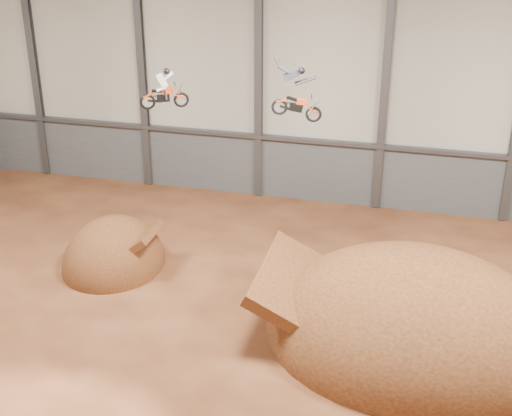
{
  "coord_description": "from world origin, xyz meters",
  "views": [
    {
      "loc": [
        5.78,
        -21.39,
        16.38
      ],
      "look_at": [
        -0.72,
        4.0,
        4.3
      ],
      "focal_mm": 50.0,
      "sensor_mm": 36.0,
      "label": 1
    }
  ],
  "objects_px": {
    "takeoff_ramp": "(115,265)",
    "landing_ramp": "(410,336)",
    "fmx_rider_b": "(295,90)",
    "fmx_rider_a": "(164,87)"
  },
  "relations": [
    {
      "from": "takeoff_ramp",
      "to": "fmx_rider_b",
      "type": "relative_size",
      "value": 1.99
    },
    {
      "from": "fmx_rider_b",
      "to": "fmx_rider_a",
      "type": "bearing_deg",
      "value": -176.88
    },
    {
      "from": "takeoff_ramp",
      "to": "landing_ramp",
      "type": "bearing_deg",
      "value": -9.86
    },
    {
      "from": "takeoff_ramp",
      "to": "fmx_rider_b",
      "type": "xyz_separation_m",
      "value": [
        8.37,
        0.28,
        8.88
      ]
    },
    {
      "from": "takeoff_ramp",
      "to": "fmx_rider_b",
      "type": "height_order",
      "value": "fmx_rider_b"
    },
    {
      "from": "takeoff_ramp",
      "to": "landing_ramp",
      "type": "distance_m",
      "value": 13.95
    },
    {
      "from": "landing_ramp",
      "to": "fmx_rider_b",
      "type": "bearing_deg",
      "value": 153.6
    },
    {
      "from": "takeoff_ramp",
      "to": "landing_ramp",
      "type": "relative_size",
      "value": 0.46
    },
    {
      "from": "takeoff_ramp",
      "to": "fmx_rider_b",
      "type": "distance_m",
      "value": 12.21
    },
    {
      "from": "fmx_rider_a",
      "to": "landing_ramp",
      "type": "bearing_deg",
      "value": -33.08
    }
  ]
}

